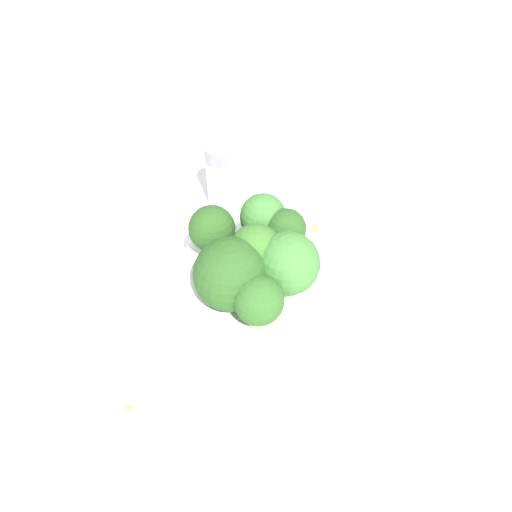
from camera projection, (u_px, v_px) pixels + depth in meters
The scene contains 12 objects.
ground_plane at pixel (256, 308), 0.44m from camera, with size 3.00×3.00×0.00m, color white.
bowl at pixel (256, 295), 0.43m from camera, with size 0.15×0.15×0.04m, color white.
broccoli_floret_0 at pixel (288, 264), 0.39m from camera, with size 0.05×0.05×0.06m.
broccoli_floret_1 at pixel (251, 249), 0.40m from camera, with size 0.04×0.04×0.06m.
broccoli_floret_2 at pixel (264, 301), 0.37m from camera, with size 0.04×0.04×0.05m.
broccoli_floret_3 at pixel (286, 231), 0.42m from camera, with size 0.03×0.03×0.05m.
broccoli_floret_4 at pixel (231, 275), 0.39m from camera, with size 0.06×0.06×0.06m.
broccoli_floret_5 at pixel (263, 219), 0.43m from camera, with size 0.04×0.04×0.06m.
broccoli_floret_6 at pixel (212, 230), 0.42m from camera, with size 0.04×0.04×0.05m.
pepper_shaker at pixel (222, 176), 0.53m from camera, with size 0.03×0.03×0.07m.
almond_crumb_0 at pixel (129, 408), 0.37m from camera, with size 0.01×0.00×0.01m, color #AD7F4C.
almond_crumb_1 at pixel (315, 227), 0.52m from camera, with size 0.01×0.01×0.01m, color tan.
Camera 1 is at (0.29, -0.01, 0.34)m, focal length 35.00 mm.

